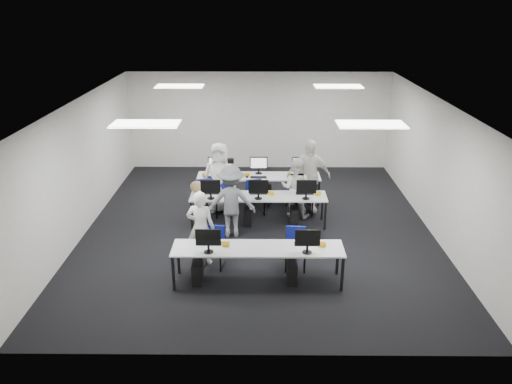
{
  "coord_description": "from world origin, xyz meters",
  "views": [
    {
      "loc": [
        0.04,
        -10.66,
        5.09
      ],
      "look_at": [
        -0.05,
        -0.25,
        1.0
      ],
      "focal_mm": 35.0,
      "sensor_mm": 36.0,
      "label": 1
    }
  ],
  "objects_px": {
    "chair_4": "(306,203)",
    "chair_7": "(296,201)",
    "desk_mid": "(258,198)",
    "student_1": "(296,188)",
    "chair_5": "(222,199)",
    "chair_6": "(260,201)",
    "chair_2": "(207,205)",
    "student_2": "(220,178)",
    "chair_1": "(295,256)",
    "student_3": "(308,176)",
    "desk_front": "(258,250)",
    "chair_3": "(255,203)",
    "photographer": "(231,201)",
    "student_0": "(201,228)",
    "chair_0": "(214,254)"
  },
  "relations": [
    {
      "from": "chair_2",
      "to": "chair_5",
      "type": "distance_m",
      "value": 0.53
    },
    {
      "from": "chair_2",
      "to": "chair_4",
      "type": "bearing_deg",
      "value": -8.72
    },
    {
      "from": "desk_front",
      "to": "chair_1",
      "type": "height_order",
      "value": "chair_1"
    },
    {
      "from": "student_2",
      "to": "student_3",
      "type": "xyz_separation_m",
      "value": [
        2.2,
        -0.0,
        0.05
      ]
    },
    {
      "from": "desk_mid",
      "to": "chair_6",
      "type": "relative_size",
      "value": 3.76
    },
    {
      "from": "student_1",
      "to": "student_2",
      "type": "xyz_separation_m",
      "value": [
        -1.87,
        0.3,
        0.14
      ]
    },
    {
      "from": "desk_mid",
      "to": "chair_2",
      "type": "bearing_deg",
      "value": 160.1
    },
    {
      "from": "chair_1",
      "to": "chair_5",
      "type": "distance_m",
      "value": 3.36
    },
    {
      "from": "student_3",
      "to": "chair_4",
      "type": "bearing_deg",
      "value": -109.78
    },
    {
      "from": "chair_7",
      "to": "student_3",
      "type": "relative_size",
      "value": 0.5
    },
    {
      "from": "desk_mid",
      "to": "student_1",
      "type": "height_order",
      "value": "student_1"
    },
    {
      "from": "student_3",
      "to": "desk_mid",
      "type": "bearing_deg",
      "value": -150.06
    },
    {
      "from": "chair_2",
      "to": "chair_3",
      "type": "bearing_deg",
      "value": -3.58
    },
    {
      "from": "chair_5",
      "to": "photographer",
      "type": "distance_m",
      "value": 1.6
    },
    {
      "from": "chair_0",
      "to": "student_1",
      "type": "xyz_separation_m",
      "value": [
        1.79,
        2.5,
        0.49
      ]
    },
    {
      "from": "chair_0",
      "to": "chair_7",
      "type": "height_order",
      "value": "chair_7"
    },
    {
      "from": "chair_5",
      "to": "chair_6",
      "type": "xyz_separation_m",
      "value": [
        0.95,
        -0.08,
        -0.01
      ]
    },
    {
      "from": "student_3",
      "to": "chair_2",
      "type": "bearing_deg",
      "value": -175.21
    },
    {
      "from": "chair_1",
      "to": "chair_6",
      "type": "height_order",
      "value": "chair_6"
    },
    {
      "from": "chair_2",
      "to": "photographer",
      "type": "xyz_separation_m",
      "value": [
        0.67,
        -1.06,
        0.54
      ]
    },
    {
      "from": "desk_front",
      "to": "chair_3",
      "type": "bearing_deg",
      "value": 91.51
    },
    {
      "from": "desk_mid",
      "to": "chair_3",
      "type": "distance_m",
      "value": 0.79
    },
    {
      "from": "desk_front",
      "to": "chair_7",
      "type": "height_order",
      "value": "chair_7"
    },
    {
      "from": "student_1",
      "to": "desk_mid",
      "type": "bearing_deg",
      "value": 45.06
    },
    {
      "from": "chair_0",
      "to": "chair_2",
      "type": "distance_m",
      "value": 2.49
    },
    {
      "from": "chair_3",
      "to": "student_2",
      "type": "height_order",
      "value": "student_2"
    },
    {
      "from": "chair_6",
      "to": "student_1",
      "type": "relative_size",
      "value": 0.57
    },
    {
      "from": "chair_2",
      "to": "student_2",
      "type": "xyz_separation_m",
      "value": [
        0.31,
        0.34,
        0.6
      ]
    },
    {
      "from": "chair_1",
      "to": "chair_6",
      "type": "bearing_deg",
      "value": 108.02
    },
    {
      "from": "chair_1",
      "to": "photographer",
      "type": "distance_m",
      "value": 2.06
    },
    {
      "from": "chair_3",
      "to": "student_3",
      "type": "distance_m",
      "value": 1.49
    },
    {
      "from": "chair_0",
      "to": "chair_2",
      "type": "xyz_separation_m",
      "value": [
        -0.38,
        2.46,
        0.03
      ]
    },
    {
      "from": "chair_3",
      "to": "chair_4",
      "type": "distance_m",
      "value": 1.28
    },
    {
      "from": "chair_2",
      "to": "photographer",
      "type": "bearing_deg",
      "value": -71.18
    },
    {
      "from": "desk_front",
      "to": "student_1",
      "type": "relative_size",
      "value": 2.14
    },
    {
      "from": "desk_front",
      "to": "chair_2",
      "type": "bearing_deg",
      "value": 112.56
    },
    {
      "from": "desk_front",
      "to": "student_2",
      "type": "relative_size",
      "value": 1.8
    },
    {
      "from": "chair_0",
      "to": "student_0",
      "type": "height_order",
      "value": "student_0"
    },
    {
      "from": "chair_7",
      "to": "student_0",
      "type": "distance_m",
      "value": 3.38
    },
    {
      "from": "student_3",
      "to": "chair_6",
      "type": "bearing_deg",
      "value": 177.7
    },
    {
      "from": "chair_4",
      "to": "chair_7",
      "type": "distance_m",
      "value": 0.27
    },
    {
      "from": "desk_mid",
      "to": "student_3",
      "type": "distance_m",
      "value": 1.49
    },
    {
      "from": "chair_1",
      "to": "student_3",
      "type": "xyz_separation_m",
      "value": [
        0.49,
        2.85,
        0.67
      ]
    },
    {
      "from": "photographer",
      "to": "chair_3",
      "type": "bearing_deg",
      "value": -114.56
    },
    {
      "from": "chair_4",
      "to": "chair_7",
      "type": "relative_size",
      "value": 0.94
    },
    {
      "from": "chair_5",
      "to": "student_2",
      "type": "relative_size",
      "value": 0.5
    },
    {
      "from": "chair_2",
      "to": "chair_4",
      "type": "distance_m",
      "value": 2.48
    },
    {
      "from": "student_0",
      "to": "photographer",
      "type": "bearing_deg",
      "value": -103.38
    },
    {
      "from": "chair_2",
      "to": "chair_1",
      "type": "bearing_deg",
      "value": -64.57
    },
    {
      "from": "desk_front",
      "to": "photographer",
      "type": "xyz_separation_m",
      "value": [
        -0.6,
        2.0,
        0.15
      ]
    }
  ]
}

